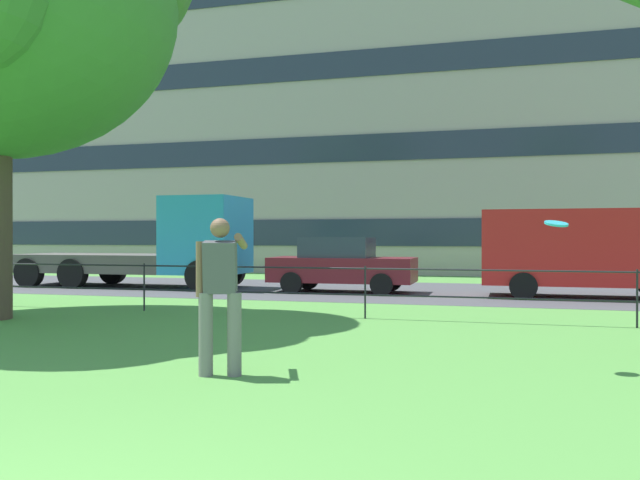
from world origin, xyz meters
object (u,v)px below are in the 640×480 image
at_px(flatbed_truck_far_left, 163,248).
at_px(car_maroon_left, 341,265).
at_px(person_thrower, 220,290).
at_px(frisbee, 556,224).
at_px(panel_van_far_right, 585,248).
at_px(apartment_building_background, 358,133).

xyz_separation_m(flatbed_truck_far_left, car_maroon_left, (5.71, -0.24, -0.44)).
bearing_deg(person_thrower, car_maroon_left, 96.89).
xyz_separation_m(person_thrower, car_maroon_left, (-1.33, 11.03, -0.18)).
xyz_separation_m(frisbee, panel_van_far_right, (1.39, 9.67, -0.44)).
relative_size(car_maroon_left, apartment_building_background, 0.10).
bearing_deg(panel_van_far_right, flatbed_truck_far_left, 178.96).
bearing_deg(flatbed_truck_far_left, apartment_building_background, 81.14).
height_order(person_thrower, car_maroon_left, person_thrower).
distance_m(flatbed_truck_far_left, apartment_building_background, 17.50).
height_order(car_maroon_left, panel_van_far_right, panel_van_far_right).
relative_size(person_thrower, panel_van_far_right, 0.35).
bearing_deg(frisbee, flatbed_truck_far_left, 137.21).
relative_size(car_maroon_left, panel_van_far_right, 0.80).
relative_size(person_thrower, flatbed_truck_far_left, 0.24).
xyz_separation_m(person_thrower, apartment_building_background, (-4.50, 27.54, 6.19)).
relative_size(frisbee, apartment_building_background, 0.01).
distance_m(car_maroon_left, panel_van_far_right, 6.39).
height_order(panel_van_far_right, apartment_building_background, apartment_building_background).
height_order(car_maroon_left, apartment_building_background, apartment_building_background).
distance_m(car_maroon_left, apartment_building_background, 17.98).
bearing_deg(panel_van_far_right, person_thrower, -114.48).
relative_size(flatbed_truck_far_left, panel_van_far_right, 1.46).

